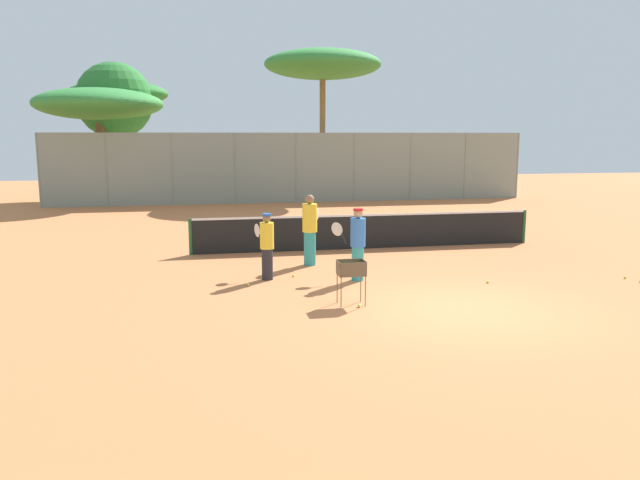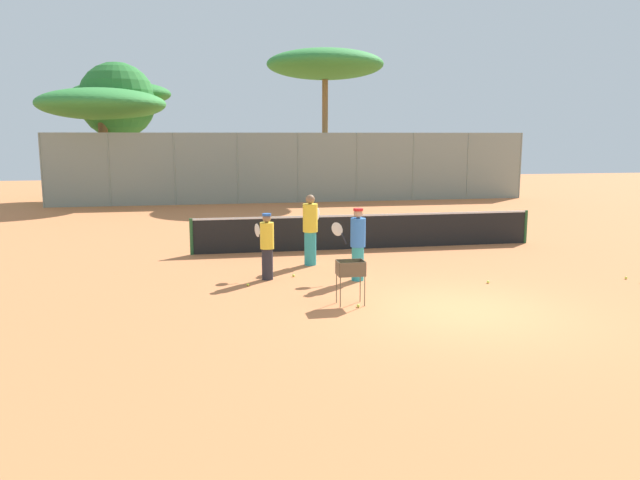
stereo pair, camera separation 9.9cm
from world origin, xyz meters
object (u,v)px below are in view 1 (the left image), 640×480
(ball_cart, at_px, (352,272))
(tennis_net, at_px, (366,231))
(player_red_cap, at_px, (267,245))
(parked_car, at_px, (349,185))
(player_yellow_shirt, at_px, (310,229))
(player_white_outfit, at_px, (358,243))

(ball_cart, bearing_deg, tennis_net, 71.84)
(player_red_cap, relative_size, parked_car, 0.38)
(player_yellow_shirt, height_order, parked_car, player_yellow_shirt)
(player_white_outfit, xyz_separation_m, parked_car, (4.74, 19.93, -0.25))
(parked_car, bearing_deg, player_yellow_shirt, -107.17)
(ball_cart, bearing_deg, player_red_cap, 119.14)
(ball_cart, distance_m, parked_car, 22.67)
(tennis_net, bearing_deg, player_yellow_shirt, -135.96)
(tennis_net, bearing_deg, player_white_outfit, -108.34)
(ball_cart, xyz_separation_m, parked_car, (5.42, 22.02, -0.04))
(tennis_net, xyz_separation_m, ball_cart, (-2.02, -6.17, 0.14))
(player_red_cap, bearing_deg, tennis_net, -65.37)
(player_yellow_shirt, distance_m, parked_car, 18.76)
(player_white_outfit, distance_m, player_red_cap, 2.18)
(player_red_cap, bearing_deg, player_yellow_shirt, -62.81)
(tennis_net, xyz_separation_m, player_red_cap, (-3.48, -3.57, 0.28))
(player_white_outfit, height_order, player_red_cap, player_white_outfit)
(player_yellow_shirt, bearing_deg, ball_cart, -146.95)
(player_white_outfit, relative_size, parked_car, 0.42)
(player_yellow_shirt, bearing_deg, player_white_outfit, -127.09)
(ball_cart, relative_size, parked_car, 0.22)
(player_red_cap, distance_m, player_yellow_shirt, 2.01)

